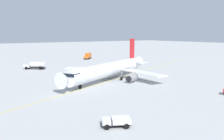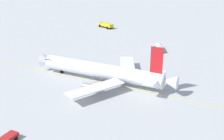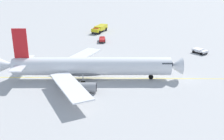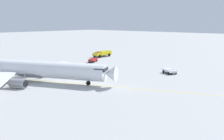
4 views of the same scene
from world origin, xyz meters
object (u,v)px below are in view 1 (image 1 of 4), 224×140
Objects in this scene: fuel_tanker_truck at (36,65)px; airliner_main at (109,70)px; catering_truck_truck at (88,56)px; pushback_tug_truck at (117,121)px.

airliner_main is at bearing 148.12° from fuel_tanker_truck.
catering_truck_truck is 1.43× the size of pushback_tug_truck.
airliner_main reaches higher than catering_truck_truck.
airliner_main is 8.14× the size of pushback_tug_truck.
catering_truck_truck is at bearing -106.77° from fuel_tanker_truck.
fuel_tanker_truck reaches higher than pushback_tug_truck.
fuel_tanker_truck is (34.83, 10.83, -1.46)m from airliner_main.
pushback_tug_truck is at bearing 122.86° from fuel_tanker_truck.
catering_truck_truck reaches higher than fuel_tanker_truck.
fuel_tanker_truck is at bearing -14.28° from catering_truck_truck.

